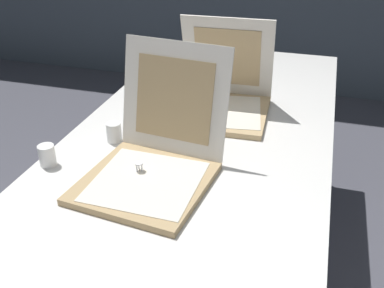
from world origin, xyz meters
TOP-DOWN VIEW (x-y plane):
  - table at (0.00, 0.60)m, footprint 0.95×2.20m
  - pizza_box_front at (-0.07, 0.30)m, footprint 0.42×0.49m
  - pizza_box_middle at (0.03, 0.84)m, footprint 0.39×0.39m
  - cup_white_far at (-0.25, 0.99)m, footprint 0.05×0.05m
  - cup_white_near_center at (-0.29, 0.48)m, footprint 0.05×0.05m
  - cup_white_near_left at (-0.43, 0.27)m, footprint 0.05×0.05m
  - cup_white_mid at (-0.26, 0.66)m, footprint 0.05×0.05m

SIDE VIEW (x-z plane):
  - table at x=0.00m, z-range 0.33..1.08m
  - cup_white_far at x=-0.25m, z-range 0.75..0.82m
  - cup_white_near_center at x=-0.29m, z-range 0.75..0.82m
  - cup_white_near_left at x=-0.43m, z-range 0.75..0.82m
  - cup_white_mid at x=-0.26m, z-range 0.75..0.82m
  - pizza_box_middle at x=0.03m, z-range 0.62..0.99m
  - pizza_box_front at x=-0.07m, z-range 0.61..1.00m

